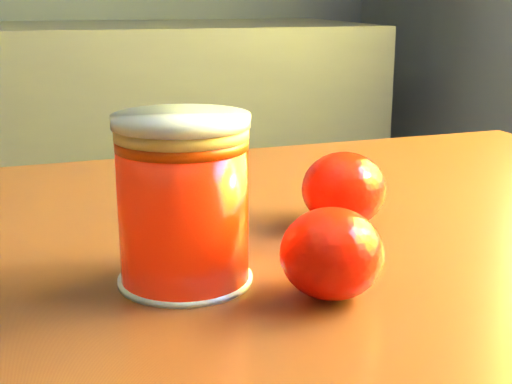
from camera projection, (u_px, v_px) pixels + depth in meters
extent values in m
cube|color=brown|center=(234.00, 285.00, 0.53)|extent=(1.09, 0.80, 0.04)
cylinder|color=#FF1F05|center=(184.00, 211.00, 0.48)|extent=(0.09, 0.09, 0.10)
cylinder|color=#E7B95E|center=(181.00, 132.00, 0.46)|extent=(0.09, 0.09, 0.01)
cylinder|color=silver|center=(181.00, 122.00, 0.46)|extent=(0.09, 0.09, 0.01)
ellipsoid|color=#FF1805|center=(332.00, 253.00, 0.46)|extent=(0.08, 0.08, 0.06)
ellipsoid|color=#FF1805|center=(344.00, 189.00, 0.60)|extent=(0.09, 0.09, 0.06)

